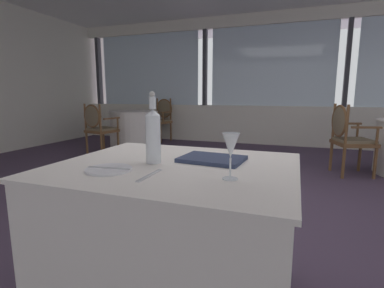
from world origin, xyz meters
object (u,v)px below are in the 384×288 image
wine_glass (231,147)px  dining_chair_0_1 (161,116)px  side_plate (109,169)px  dining_chair_0_0 (98,125)px  menu_book (212,159)px  dining_chair_1_0 (348,134)px  water_bottle (153,134)px

wine_glass → dining_chair_0_1: dining_chair_0_1 is taller
side_plate → dining_chair_0_0: 4.24m
menu_book → dining_chair_0_0: 4.25m
dining_chair_0_0 → dining_chair_0_1: bearing=-0.0°
dining_chair_1_0 → water_bottle: bearing=-129.5°
wine_glass → dining_chair_1_0: dining_chair_1_0 is taller
side_plate → dining_chair_1_0: bearing=66.1°
water_bottle → dining_chair_0_1: (-2.36, 4.96, -0.31)m
wine_glass → dining_chair_0_0: wine_glass is taller
dining_chair_0_1 → dining_chair_1_0: 4.15m
menu_book → wine_glass: bearing=-56.2°
wine_glass → menu_book: bearing=118.4°
water_bottle → menu_book: (0.27, 0.14, -0.14)m
dining_chair_1_0 → wine_glass: bearing=-121.8°
water_bottle → dining_chair_0_1: bearing=115.5°
dining_chair_0_1 → menu_book: bearing=40.7°
side_plate → dining_chair_0_0: (-2.64, 3.32, -0.22)m
side_plate → dining_chair_0_0: bearing=128.5°
water_bottle → wine_glass: water_bottle is taller
side_plate → wine_glass: wine_glass is taller
side_plate → wine_glass: size_ratio=1.10×
menu_book → dining_chair_0_1: size_ratio=0.32×
dining_chair_0_0 → dining_chair_0_1: dining_chair_0_1 is taller
water_bottle → menu_book: 0.33m
side_plate → water_bottle: water_bottle is taller
side_plate → dining_chair_1_0: 3.60m
side_plate → water_bottle: bearing=59.2°
dining_chair_1_0 → menu_book: bearing=-126.1°
side_plate → menu_book: size_ratio=0.66×
wine_glass → dining_chair_1_0: bearing=74.3°
dining_chair_0_1 → dining_chair_0_0: bearing=0.0°
water_bottle → wine_glass: bearing=-19.7°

